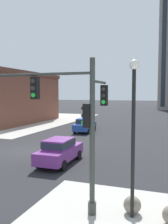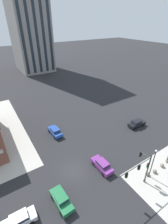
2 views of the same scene
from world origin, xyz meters
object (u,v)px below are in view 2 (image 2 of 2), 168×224
bollard_sphere_curb_a (147,174)px  bollard_sphere_curb_c (162,165)px  bollard_sphere_curb_b (155,171)px  car_cross_eastbound (102,165)px  street_lamp_corner_near (153,161)px  car_main_northbound_near (137,123)px  car_cross_westbound (55,131)px  traffic_signal_main (142,168)px  bollard_sphere_curb_d (168,161)px  car_main_southbound_far (61,199)px  car_main_southbound_near (19,220)px

bollard_sphere_curb_a → bollard_sphere_curb_c: (3.67, -0.25, 0.00)m
bollard_sphere_curb_b → bollard_sphere_curb_c: bearing=2.4°
bollard_sphere_curb_b → car_cross_eastbound: bearing=141.7°
street_lamp_corner_near → car_main_northbound_near: 14.82m
street_lamp_corner_near → car_cross_eastbound: bearing=135.5°
street_lamp_corner_near → car_main_northbound_near: size_ratio=1.31×
car_cross_westbound → street_lamp_corner_near: bearing=-65.5°
traffic_signal_main → bollard_sphere_curb_c: 7.29m
traffic_signal_main → bollard_sphere_curb_d: size_ratio=9.52×
street_lamp_corner_near → bollard_sphere_curb_d: bearing=1.9°
bollard_sphere_curb_c → car_cross_westbound: 22.44m
street_lamp_corner_near → car_main_southbound_far: 15.04m
car_main_northbound_near → car_cross_eastbound: size_ratio=1.01×
bollard_sphere_curb_b → car_cross_westbound: 21.39m
bollard_sphere_curb_a → car_main_southbound_near: size_ratio=0.15×
traffic_signal_main → bollard_sphere_curb_c: size_ratio=9.52×
bollard_sphere_curb_c → car_main_southbound_near: bearing=170.2°
street_lamp_corner_near → car_main_southbound_near: street_lamp_corner_near is taller
traffic_signal_main → bollard_sphere_curb_d: (8.17, 0.25, -3.53)m
bollard_sphere_curb_d → car_main_southbound_near: 25.75m
street_lamp_corner_near → car_cross_westbound: street_lamp_corner_near is taller
car_cross_westbound → bollard_sphere_curb_c: bearing=-57.0°
bollard_sphere_curb_a → bollard_sphere_curb_d: same height
bollard_sphere_curb_a → street_lamp_corner_near: street_lamp_corner_near is taller
car_main_southbound_near → street_lamp_corner_near: bearing=-11.7°
bollard_sphere_curb_a → car_main_northbound_near: car_main_northbound_near is taller
bollard_sphere_curb_d → street_lamp_corner_near: size_ratio=0.12×
bollard_sphere_curb_c → car_main_northbound_near: 12.51m
street_lamp_corner_near → car_cross_westbound: size_ratio=1.31×
bollard_sphere_curb_b → car_cross_westbound: (-10.01, 18.89, 0.58)m
traffic_signal_main → car_main_southbound_far: (-11.56, 3.81, -2.96)m
bollard_sphere_curb_a → car_main_southbound_far: bearing=166.5°
bollard_sphere_curb_a → car_main_southbound_far: (-14.27, 3.44, 0.58)m
car_cross_westbound → bollard_sphere_curb_a: bearing=-65.2°
traffic_signal_main → street_lamp_corner_near: 2.76m
bollard_sphere_curb_c → car_cross_eastbound: (-9.26, 5.48, 0.58)m
bollard_sphere_curb_b → car_main_southbound_near: size_ratio=0.15×
car_main_southbound_near → car_main_southbound_far: (5.70, -0.41, 0.00)m
bollard_sphere_curb_b → bollard_sphere_curb_c: same height
car_main_southbound_near → car_main_southbound_far: bearing=-4.1°
bollard_sphere_curb_c → car_cross_westbound: size_ratio=0.15×
car_cross_westbound → bollard_sphere_curb_d: bearing=-53.1°
bollard_sphere_curb_a → car_main_southbound_far: car_main_southbound_far is taller
traffic_signal_main → bollard_sphere_curb_d: 8.90m
bollard_sphere_curb_a → car_cross_westbound: bearing=114.8°
bollard_sphere_curb_a → street_lamp_corner_near: size_ratio=0.12×
bollard_sphere_curb_c → car_cross_eastbound: car_cross_eastbound is taller
car_main_southbound_far → car_cross_eastbound: size_ratio=1.01×
car_main_southbound_near → car_main_southbound_far: same height
bollard_sphere_curb_a → bollard_sphere_curb_d: size_ratio=1.00×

